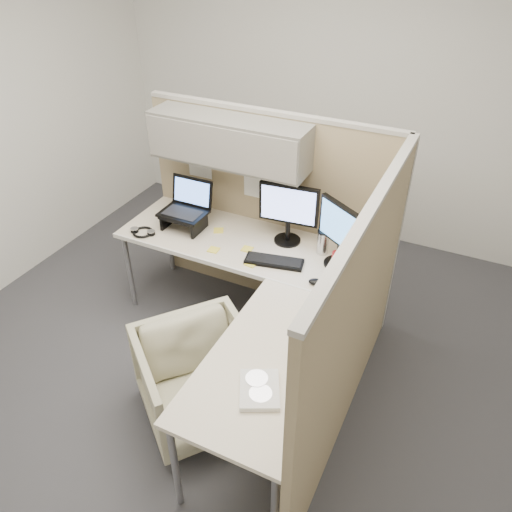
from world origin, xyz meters
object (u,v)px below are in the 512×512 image
at_px(keyboard, 274,261).
at_px(desk, 251,286).
at_px(monitor_left, 289,209).
at_px(office_chair, 199,375).

bearing_deg(keyboard, desk, -113.15).
bearing_deg(monitor_left, office_chair, -101.03).
bearing_deg(monitor_left, keyboard, -90.74).
relative_size(monitor_left, keyboard, 1.13).
xyz_separation_m(office_chair, monitor_left, (0.11, 1.15, 0.65)).
relative_size(desk, monitor_left, 4.29).
relative_size(office_chair, monitor_left, 1.54).
bearing_deg(office_chair, keyboard, 30.68).
bearing_deg(monitor_left, desk, -98.41).
relative_size(desk, keyboard, 4.85).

